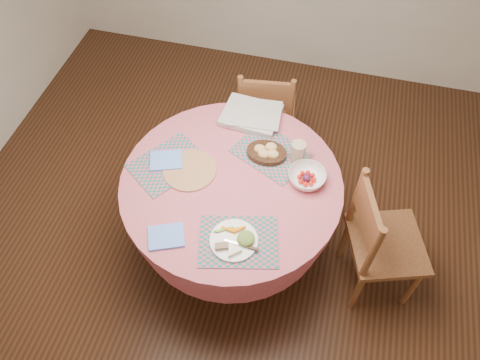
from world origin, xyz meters
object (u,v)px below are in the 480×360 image
object	(u,v)px
wicker_trivet	(190,170)
fruit_bowl	(307,177)
chair_right	(379,241)
dinner_plate	(235,241)
dining_table	(232,201)
bread_bowl	(267,152)
latte_mug	(298,153)
chair_back	(266,113)

from	to	relation	value
wicker_trivet	fruit_bowl	world-z (taller)	fruit_bowl
chair_right	dinner_plate	xyz separation A→B (m)	(-0.75, -0.35, 0.29)
chair_right	wicker_trivet	size ratio (longest dim) A/B	3.11
dining_table	chair_right	distance (m)	0.88
chair_right	dinner_plate	size ratio (longest dim) A/B	3.73
dining_table	bread_bowl	world-z (taller)	bread_bowl
chair_right	wicker_trivet	world-z (taller)	chair_right
bread_bowl	fruit_bowl	bearing A→B (deg)	-25.61
wicker_trivet	latte_mug	xyz separation A→B (m)	(0.57, 0.22, 0.07)
chair_right	fruit_bowl	distance (m)	0.57
chair_back	wicker_trivet	distance (m)	0.93
dinner_plate	bread_bowl	bearing A→B (deg)	86.98
wicker_trivet	bread_bowl	world-z (taller)	bread_bowl
chair_back	dinner_plate	bearing A→B (deg)	86.62
dinner_plate	latte_mug	world-z (taller)	latte_mug
dining_table	latte_mug	distance (m)	0.48
chair_back	latte_mug	world-z (taller)	latte_mug
dining_table	chair_right	xyz separation A→B (m)	(0.87, -0.01, -0.07)
wicker_trivet	bread_bowl	size ratio (longest dim) A/B	1.30
dining_table	wicker_trivet	size ratio (longest dim) A/B	4.13
chair_right	chair_back	xyz separation A→B (m)	(-0.85, 0.86, -0.03)
dinner_plate	chair_right	bearing A→B (deg)	25.16
dinner_plate	fruit_bowl	bearing A→B (deg)	59.23
chair_back	fruit_bowl	size ratio (longest dim) A/B	3.69
chair_back	fruit_bowl	distance (m)	0.90
dining_table	dinner_plate	world-z (taller)	dinner_plate
chair_back	wicker_trivet	size ratio (longest dim) A/B	2.93
chair_right	chair_back	world-z (taller)	chair_right
chair_right	bread_bowl	bearing A→B (deg)	52.90
bread_bowl	fruit_bowl	world-z (taller)	bread_bowl
dinner_plate	fruit_bowl	size ratio (longest dim) A/B	1.05
dining_table	dinner_plate	xyz separation A→B (m)	(0.12, -0.37, 0.22)
dinner_plate	bread_bowl	distance (m)	0.60
dining_table	fruit_bowl	world-z (taller)	fruit_bowl
chair_right	bread_bowl	size ratio (longest dim) A/B	4.06
chair_back	latte_mug	distance (m)	0.78
dinner_plate	latte_mug	xyz separation A→B (m)	(0.21, 0.60, 0.05)
latte_mug	fruit_bowl	world-z (taller)	latte_mug
wicker_trivet	dining_table	bearing A→B (deg)	-3.47
latte_mug	fruit_bowl	bearing A→B (deg)	-59.30
latte_mug	chair_back	bearing A→B (deg)	116.35
dining_table	chair_back	size ratio (longest dim) A/B	1.41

